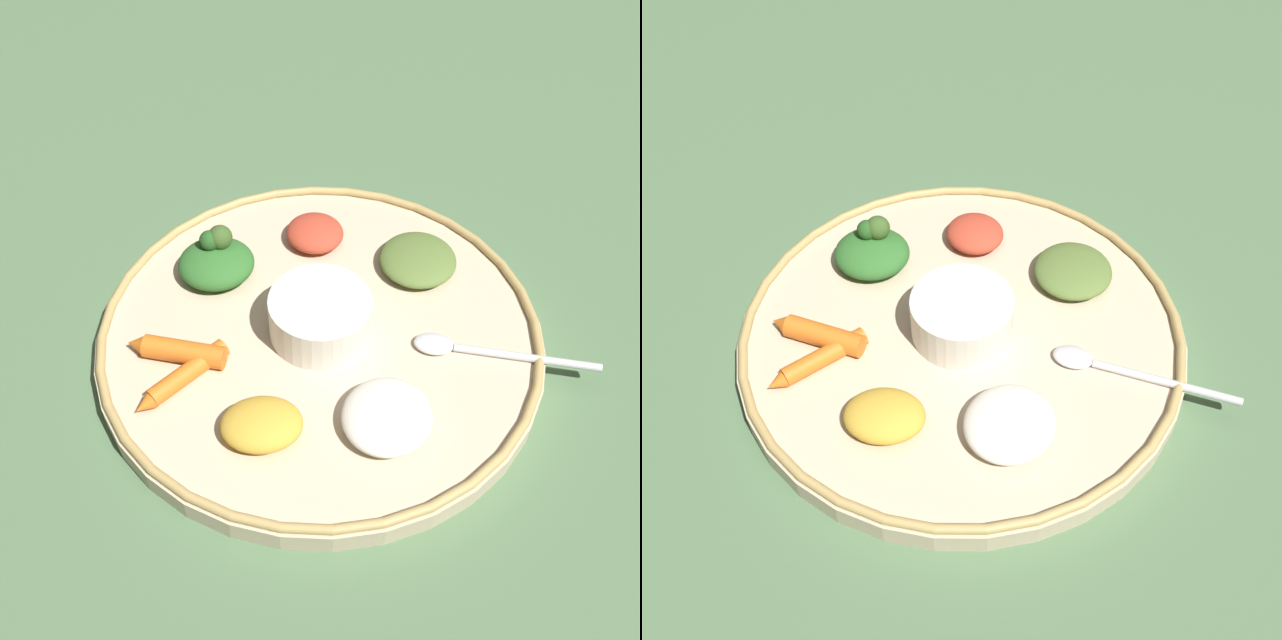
% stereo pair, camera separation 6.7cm
% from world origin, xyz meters
% --- Properties ---
extents(ground_plane, '(2.40, 2.40, 0.00)m').
position_xyz_m(ground_plane, '(0.00, 0.00, 0.00)').
color(ground_plane, '#4C6B47').
extents(platter, '(0.39, 0.39, 0.02)m').
position_xyz_m(platter, '(0.00, 0.00, 0.01)').
color(platter, '#C6B293').
rests_on(platter, ground_plane).
extents(platter_rim, '(0.38, 0.38, 0.01)m').
position_xyz_m(platter_rim, '(0.00, 0.00, 0.02)').
color(platter_rim, tan).
rests_on(platter_rim, platter).
extents(center_bowl, '(0.09, 0.09, 0.04)m').
position_xyz_m(center_bowl, '(0.00, 0.00, 0.04)').
color(center_bowl, silver).
rests_on(center_bowl, platter).
extents(spoon, '(0.14, 0.10, 0.01)m').
position_xyz_m(spoon, '(0.11, -0.08, 0.02)').
color(spoon, silver).
rests_on(spoon, platter).
extents(greens_pile, '(0.09, 0.08, 0.05)m').
position_xyz_m(greens_pile, '(-0.06, 0.10, 0.04)').
color(greens_pile, '#2D6628').
rests_on(greens_pile, platter).
extents(carrot_near_spoon, '(0.08, 0.07, 0.02)m').
position_xyz_m(carrot_near_spoon, '(-0.12, 0.02, 0.03)').
color(carrot_near_spoon, orange).
rests_on(carrot_near_spoon, platter).
extents(carrot_outer, '(0.09, 0.05, 0.02)m').
position_xyz_m(carrot_outer, '(-0.13, -0.00, 0.03)').
color(carrot_outer, orange).
rests_on(carrot_outer, platter).
extents(mound_collards, '(0.09, 0.10, 0.02)m').
position_xyz_m(mound_collards, '(0.12, 0.03, 0.03)').
color(mound_collards, '#567033').
rests_on(mound_collards, platter).
extents(mound_berbere_red, '(0.07, 0.07, 0.02)m').
position_xyz_m(mound_berbere_red, '(0.04, 0.11, 0.03)').
color(mound_berbere_red, '#B73D28').
rests_on(mound_berbere_red, platter).
extents(mound_rice_white, '(0.10, 0.10, 0.02)m').
position_xyz_m(mound_rice_white, '(0.01, -0.11, 0.03)').
color(mound_rice_white, silver).
rests_on(mound_rice_white, platter).
extents(mound_lentil_yellow, '(0.08, 0.07, 0.02)m').
position_xyz_m(mound_lentil_yellow, '(-0.09, -0.08, 0.03)').
color(mound_lentil_yellow, gold).
rests_on(mound_lentil_yellow, platter).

